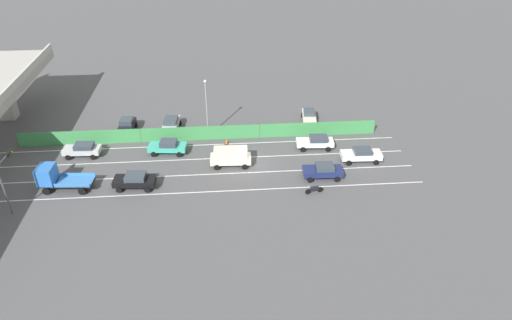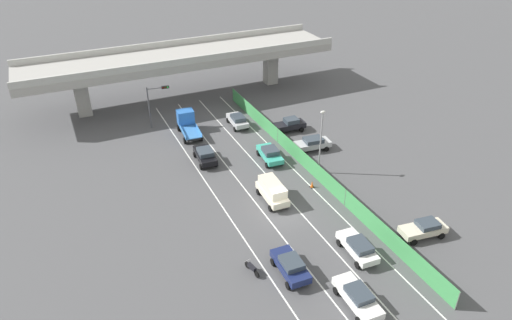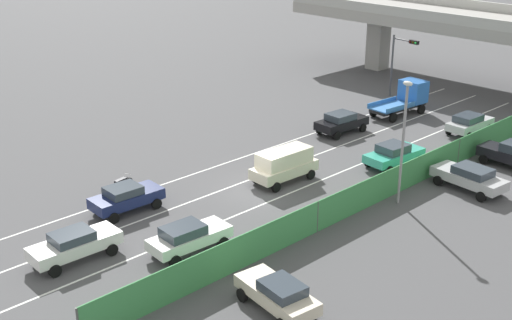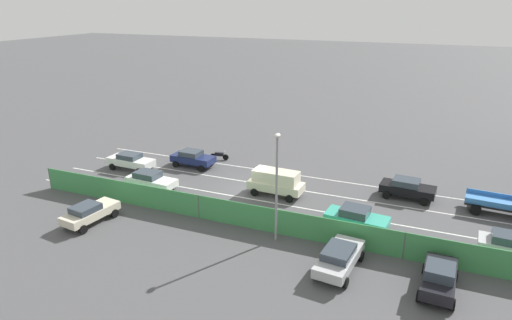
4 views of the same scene
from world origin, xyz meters
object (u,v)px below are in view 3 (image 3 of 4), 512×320
(car_van_cream, at_px, (284,164))
(parked_wagon_silver, at_px, (470,177))
(parked_sedan_cream, at_px, (278,293))
(parked_sedan_dark, at_px, (512,154))
(car_taxi_teal, at_px, (394,154))
(traffic_cone, at_px, (347,197))
(street_lamp, at_px, (404,131))
(flatbed_truck_blue, at_px, (407,97))
(motorcycle, at_px, (121,183))
(car_sedan_silver, at_px, (469,123))
(car_hatchback_white, at_px, (188,237))
(car_sedan_black, at_px, (341,122))
(car_sedan_white, at_px, (74,244))
(traffic_light, at_px, (400,56))
(car_sedan_navy, at_px, (126,197))

(car_van_cream, xyz_separation_m, parked_wagon_silver, (9.02, 7.39, -0.33))
(car_van_cream, distance_m, parked_sedan_cream, 14.67)
(car_van_cream, xyz_separation_m, parked_sedan_dark, (8.98, 12.97, -0.28))
(car_taxi_teal, bearing_deg, traffic_cone, -77.33)
(car_van_cream, distance_m, street_lamp, 8.22)
(flatbed_truck_blue, distance_m, motorcycle, 26.87)
(parked_sedan_dark, distance_m, traffic_cone, 13.26)
(flatbed_truck_blue, distance_m, parked_sedan_dark, 13.24)
(car_van_cream, relative_size, car_sedan_silver, 1.08)
(car_taxi_teal, distance_m, car_hatchback_white, 17.63)
(car_van_cream, relative_size, street_lamp, 0.62)
(flatbed_truck_blue, height_order, parked_wagon_silver, flatbed_truck_blue)
(motorcycle, bearing_deg, car_van_cream, 54.10)
(parked_sedan_dark, bearing_deg, car_sedan_black, -167.32)
(car_sedan_black, bearing_deg, parked_sedan_cream, -57.02)
(parked_wagon_silver, bearing_deg, car_sedan_white, -112.64)
(flatbed_truck_blue, distance_m, parked_sedan_cream, 31.86)
(car_sedan_white, distance_m, motorcycle, 8.74)
(car_hatchback_white, height_order, car_sedan_white, car_sedan_white)
(car_sedan_black, bearing_deg, traffic_light, 103.13)
(car_sedan_navy, bearing_deg, parked_sedan_cream, -3.76)
(parked_sedan_dark, bearing_deg, traffic_cone, -107.89)
(street_lamp, bearing_deg, traffic_light, 125.22)
(car_sedan_white, distance_m, parked_sedan_cream, 11.10)
(car_van_cream, bearing_deg, flatbed_truck_blue, 99.75)
(motorcycle, bearing_deg, parked_wagon_silver, 46.28)
(car_van_cream, distance_m, car_sedan_silver, 17.51)
(car_sedan_navy, distance_m, street_lamp, 16.62)
(traffic_light, bearing_deg, traffic_cone, -62.13)
(car_sedan_navy, distance_m, car_sedan_white, 5.89)
(car_sedan_navy, distance_m, car_sedan_silver, 27.87)
(car_sedan_navy, distance_m, parked_wagon_silver, 21.21)
(car_hatchback_white, xyz_separation_m, parked_sedan_dark, (5.92, 23.28, 0.05))
(car_sedan_black, relative_size, street_lamp, 0.59)
(car_sedan_silver, relative_size, parked_sedan_dark, 1.00)
(car_sedan_navy, bearing_deg, motorcycle, 152.42)
(flatbed_truck_blue, bearing_deg, car_van_cream, -80.25)
(car_sedan_white, relative_size, motorcycle, 2.42)
(traffic_light, distance_m, traffic_cone, 24.07)
(car_sedan_black, height_order, car_sedan_silver, car_sedan_black)
(parked_wagon_silver, bearing_deg, car_sedan_silver, 119.75)
(car_hatchback_white, distance_m, traffic_light, 33.18)
(parked_sedan_dark, relative_size, traffic_light, 0.75)
(car_van_cream, xyz_separation_m, car_hatchback_white, (3.06, -10.31, -0.33))
(parked_sedan_cream, bearing_deg, car_sedan_silver, 103.20)
(parked_wagon_silver, height_order, traffic_light, traffic_light)
(car_sedan_black, height_order, parked_sedan_cream, car_sedan_black)
(car_sedan_navy, bearing_deg, car_sedan_white, -59.43)
(motorcycle, height_order, street_lamp, street_lamp)
(car_sedan_black, relative_size, parked_sedan_dark, 1.03)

